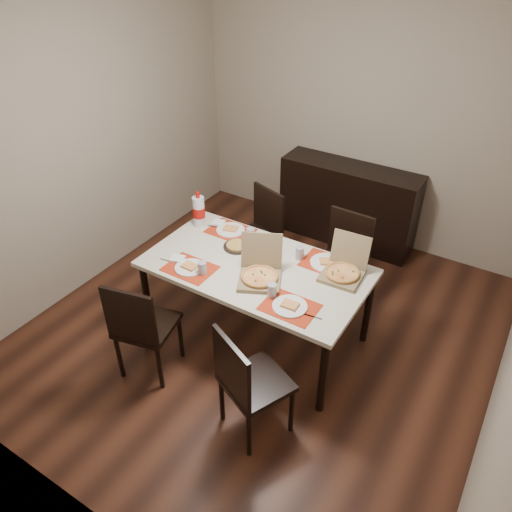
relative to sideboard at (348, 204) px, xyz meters
name	(u,v)px	position (x,y,z in m)	size (l,w,h in m)	color
ground	(264,330)	(0.00, -1.78, -0.46)	(3.80, 4.00, 0.02)	#432114
room_walls	(295,130)	(0.00, -1.35, 1.28)	(3.84, 4.02, 2.62)	gray
sideboard	(348,204)	(0.00, 0.00, 0.00)	(1.50, 0.40, 0.90)	black
dining_table	(256,273)	(-0.03, -1.87, 0.23)	(1.80, 1.00, 0.75)	beige
chair_near_left	(141,325)	(-0.54, -2.71, 0.06)	(0.50, 0.50, 0.93)	black
chair_near_right	(247,381)	(0.44, -2.74, 0.06)	(0.56, 0.56, 0.93)	black
chair_far_left	(259,231)	(-0.49, -1.07, 0.06)	(0.53, 0.53, 0.93)	black
chair_far_right	(343,257)	(0.40, -1.06, 0.06)	(0.44, 0.44, 0.93)	black
setting_near_left	(192,267)	(-0.45, -2.18, 0.32)	(0.49, 0.30, 0.11)	red
setting_near_right	(285,302)	(0.40, -2.16, 0.32)	(0.47, 0.30, 0.11)	red
setting_far_left	(234,230)	(-0.47, -1.54, 0.32)	(0.50, 0.30, 0.11)	red
setting_far_right	(320,260)	(0.39, -1.55, 0.32)	(0.52, 0.30, 0.11)	red
napkin_loose	(270,268)	(0.09, -1.84, 0.31)	(0.12, 0.11, 0.02)	white
pizza_box_center	(260,273)	(0.08, -2.00, 0.35)	(0.45, 0.46, 0.33)	olive
pizza_box_right	(344,270)	(0.62, -1.61, 0.35)	(0.33, 0.36, 0.31)	olive
faina_plate	(237,246)	(-0.31, -1.72, 0.31)	(0.24, 0.24, 0.03)	black
dip_bowl	(273,252)	(0.00, -1.64, 0.31)	(0.11, 0.11, 0.03)	white
soda_bottle	(199,211)	(-0.81, -1.59, 0.44)	(0.11, 0.11, 0.33)	silver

